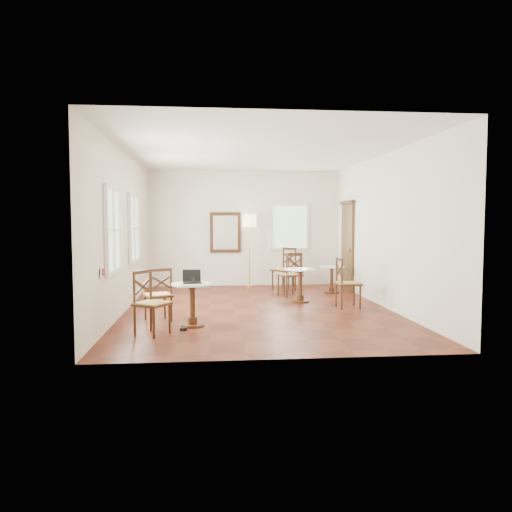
{
  "coord_description": "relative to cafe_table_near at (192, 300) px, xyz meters",
  "views": [
    {
      "loc": [
        -0.92,
        -9.3,
        1.67
      ],
      "look_at": [
        0.0,
        0.3,
        1.0
      ],
      "focal_mm": 34.24,
      "sensor_mm": 36.0,
      "label": 1
    }
  ],
  "objects": [
    {
      "name": "chair_mid_b",
      "position": [
        2.95,
        1.44,
        0.05
      ],
      "size": [
        0.46,
        0.46,
        0.97
      ],
      "rotation": [
        0.0,
        0.0,
        1.6
      ],
      "color": "#422310",
      "rests_on": "ground"
    },
    {
      "name": "cafe_table_near",
      "position": [
        0.0,
        0.0,
        0.0
      ],
      "size": [
        0.66,
        0.66,
        0.7
      ],
      "color": "#422310",
      "rests_on": "ground"
    },
    {
      "name": "cafe_table_back",
      "position": [
        3.15,
        3.43,
        -0.04
      ],
      "size": [
        0.6,
        0.6,
        0.63
      ],
      "color": "#422310",
      "rests_on": "ground"
    },
    {
      "name": "mouse",
      "position": [
        0.0,
        -0.01,
        0.28
      ],
      "size": [
        0.1,
        0.08,
        0.03
      ],
      "primitive_type": "ellipsoid",
      "rotation": [
        0.0,
        0.0,
        -0.27
      ],
      "color": "black",
      "rests_on": "cafe_table_near"
    },
    {
      "name": "cafe_table_mid",
      "position": [
        2.16,
        2.18,
        0.0
      ],
      "size": [
        0.66,
        0.66,
        0.7
      ],
      "color": "#422310",
      "rests_on": "ground"
    },
    {
      "name": "water_glass",
      "position": [
        0.02,
        -0.0,
        0.32
      ],
      "size": [
        0.06,
        0.06,
        0.1
      ],
      "primitive_type": "cylinder",
      "color": "white",
      "rests_on": "cafe_table_near"
    },
    {
      "name": "laptop",
      "position": [
        -0.01,
        0.04,
        0.32
      ],
      "size": [
        0.31,
        0.27,
        0.21
      ],
      "rotation": [
        0.0,
        0.0,
        0.08
      ],
      "color": "black",
      "rests_on": "cafe_table_near"
    },
    {
      "name": "navy_mug",
      "position": [
        -0.03,
        0.14,
        0.31
      ],
      "size": [
        0.12,
        0.08,
        0.09
      ],
      "color": "#101137",
      "rests_on": "cafe_table_near"
    },
    {
      "name": "floor_lamp",
      "position": [
        1.29,
        4.65,
        1.15
      ],
      "size": [
        0.36,
        0.36,
        1.87
      ],
      "color": "#BF8C3F",
      "rests_on": "ground"
    },
    {
      "name": "chair_back_a",
      "position": [
        2.35,
        4.37,
        -0.0
      ],
      "size": [
        0.51,
        0.51,
        0.86
      ],
      "rotation": [
        0.0,
        0.0,
        3.48
      ],
      "color": "#422310",
      "rests_on": "ground"
    },
    {
      "name": "chair_near_b",
      "position": [
        -0.6,
        -0.51,
        0.04
      ],
      "size": [
        0.61,
        0.61,
        0.96
      ],
      "rotation": [
        0.0,
        0.0,
        0.99
      ],
      "color": "#422310",
      "rests_on": "ground"
    },
    {
      "name": "power_adapter",
      "position": [
        -0.13,
        -0.3,
        -0.41
      ],
      "size": [
        0.11,
        0.07,
        0.04
      ],
      "primitive_type": "cube",
      "color": "black",
      "rests_on": "ground"
    },
    {
      "name": "room_shell",
      "position": [
        1.14,
        1.77,
        1.46
      ],
      "size": [
        5.02,
        7.02,
        3.01
      ],
      "color": "white",
      "rests_on": "ground"
    },
    {
      "name": "ground",
      "position": [
        1.2,
        1.5,
        -0.43
      ],
      "size": [
        7.0,
        7.0,
        0.0
      ],
      "primitive_type": "plane",
      "color": "#561D0E",
      "rests_on": "ground"
    },
    {
      "name": "chair_mid_a",
      "position": [
        2.09,
        2.97,
        0.07
      ],
      "size": [
        0.6,
        0.6,
        1.0
      ],
      "rotation": [
        0.0,
        0.0,
        3.52
      ],
      "color": "#422310",
      "rests_on": "ground"
    },
    {
      "name": "chair_back_b",
      "position": [
        2.11,
        3.95,
        0.09
      ],
      "size": [
        0.68,
        0.68,
        1.05
      ],
      "rotation": [
        0.0,
        0.0,
        -0.89
      ],
      "color": "#422310",
      "rests_on": "ground"
    },
    {
      "name": "chair_near_a",
      "position": [
        -0.58,
        0.47,
        0.02
      ],
      "size": [
        0.55,
        0.55,
        0.91
      ],
      "rotation": [
        0.0,
        0.0,
        3.55
      ],
      "color": "#422310",
      "rests_on": "ground"
    }
  ]
}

